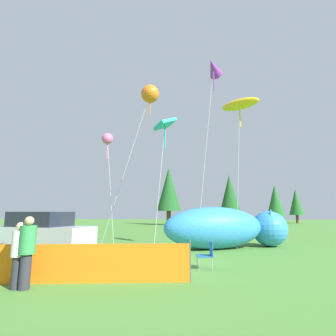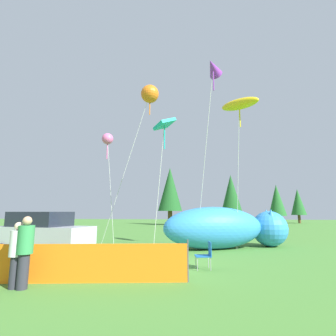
{
  "view_description": "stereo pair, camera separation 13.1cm",
  "coord_description": "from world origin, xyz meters",
  "px_view_note": "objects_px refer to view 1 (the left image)",
  "views": [
    {
      "loc": [
        1.84,
        -10.08,
        1.98
      ],
      "look_at": [
        0.2,
        5.63,
        4.63
      ],
      "focal_mm": 28.0,
      "sensor_mm": 36.0,
      "label": 1
    },
    {
      "loc": [
        1.97,
        -10.07,
        1.98
      ],
      "look_at": [
        0.2,
        5.63,
        4.63
      ],
      "focal_mm": 28.0,
      "sensor_mm": 36.0,
      "label": 2
    }
  ],
  "objects_px": {
    "parked_car": "(43,235)",
    "spectator_in_grey_shirt": "(27,249)",
    "kite_purple_delta": "(213,69)",
    "folding_chair": "(207,253)",
    "kite_orange_flower": "(150,94)",
    "inflatable_cat": "(226,229)",
    "kite_yellow_hero": "(239,105)",
    "kite_teal_diamond": "(165,126)",
    "kite_pink_octopus": "(107,139)",
    "spectator_in_green_shirt": "(18,252)"
  },
  "relations": [
    {
      "from": "parked_car",
      "to": "kite_orange_flower",
      "type": "relative_size",
      "value": 0.48
    },
    {
      "from": "spectator_in_grey_shirt",
      "to": "kite_pink_octopus",
      "type": "relative_size",
      "value": 0.27
    },
    {
      "from": "parked_car",
      "to": "kite_purple_delta",
      "type": "height_order",
      "value": "kite_purple_delta"
    },
    {
      "from": "kite_yellow_hero",
      "to": "kite_teal_diamond",
      "type": "bearing_deg",
      "value": -161.93
    },
    {
      "from": "inflatable_cat",
      "to": "kite_purple_delta",
      "type": "height_order",
      "value": "kite_purple_delta"
    },
    {
      "from": "parked_car",
      "to": "spectator_in_green_shirt",
      "type": "distance_m",
      "value": 4.9
    },
    {
      "from": "kite_orange_flower",
      "to": "parked_car",
      "type": "bearing_deg",
      "value": -142.57
    },
    {
      "from": "kite_orange_flower",
      "to": "kite_pink_octopus",
      "type": "bearing_deg",
      "value": 159.89
    },
    {
      "from": "folding_chair",
      "to": "kite_pink_octopus",
      "type": "relative_size",
      "value": 0.14
    },
    {
      "from": "inflatable_cat",
      "to": "kite_purple_delta",
      "type": "bearing_deg",
      "value": -129.69
    },
    {
      "from": "folding_chair",
      "to": "spectator_in_green_shirt",
      "type": "relative_size",
      "value": 0.55
    },
    {
      "from": "kite_teal_diamond",
      "to": "kite_orange_flower",
      "type": "bearing_deg",
      "value": 121.18
    },
    {
      "from": "kite_teal_diamond",
      "to": "kite_orange_flower",
      "type": "xyz_separation_m",
      "value": [
        -1.11,
        1.84,
        2.62
      ]
    },
    {
      "from": "folding_chair",
      "to": "kite_orange_flower",
      "type": "relative_size",
      "value": 0.1
    },
    {
      "from": "parked_car",
      "to": "kite_teal_diamond",
      "type": "height_order",
      "value": "kite_teal_diamond"
    },
    {
      "from": "kite_teal_diamond",
      "to": "kite_purple_delta",
      "type": "bearing_deg",
      "value": 13.89
    },
    {
      "from": "parked_car",
      "to": "spectator_in_grey_shirt",
      "type": "height_order",
      "value": "parked_car"
    },
    {
      "from": "kite_pink_octopus",
      "to": "inflatable_cat",
      "type": "bearing_deg",
      "value": -3.37
    },
    {
      "from": "spectator_in_green_shirt",
      "to": "kite_yellow_hero",
      "type": "bearing_deg",
      "value": 44.61
    },
    {
      "from": "parked_car",
      "to": "spectator_in_grey_shirt",
      "type": "bearing_deg",
      "value": -52.1
    },
    {
      "from": "parked_car",
      "to": "kite_yellow_hero",
      "type": "relative_size",
      "value": 0.55
    },
    {
      "from": "inflatable_cat",
      "to": "kite_teal_diamond",
      "type": "xyz_separation_m",
      "value": [
        -3.11,
        -2.47,
        5.2
      ]
    },
    {
      "from": "kite_orange_flower",
      "to": "kite_pink_octopus",
      "type": "relative_size",
      "value": 1.37
    },
    {
      "from": "folding_chair",
      "to": "kite_yellow_hero",
      "type": "distance_m",
      "value": 8.58
    },
    {
      "from": "kite_yellow_hero",
      "to": "kite_orange_flower",
      "type": "distance_m",
      "value": 5.21
    },
    {
      "from": "kite_purple_delta",
      "to": "kite_pink_octopus",
      "type": "xyz_separation_m",
      "value": [
        -6.52,
        2.26,
        -3.09
      ]
    },
    {
      "from": "parked_car",
      "to": "spectator_in_grey_shirt",
      "type": "relative_size",
      "value": 2.43
    },
    {
      "from": "kite_yellow_hero",
      "to": "parked_car",
      "type": "bearing_deg",
      "value": -164.13
    },
    {
      "from": "parked_car",
      "to": "kite_pink_octopus",
      "type": "bearing_deg",
      "value": 84.05
    },
    {
      "from": "parked_car",
      "to": "kite_yellow_hero",
      "type": "bearing_deg",
      "value": 26.88
    },
    {
      "from": "folding_chair",
      "to": "kite_teal_diamond",
      "type": "relative_size",
      "value": 0.14
    },
    {
      "from": "folding_chair",
      "to": "spectator_in_green_shirt",
      "type": "xyz_separation_m",
      "value": [
        -5.08,
        -2.92,
        0.39
      ]
    },
    {
      "from": "inflatable_cat",
      "to": "kite_purple_delta",
      "type": "relative_size",
      "value": 0.72
    },
    {
      "from": "spectator_in_grey_shirt",
      "to": "kite_purple_delta",
      "type": "relative_size",
      "value": 0.18
    },
    {
      "from": "parked_car",
      "to": "inflatable_cat",
      "type": "xyz_separation_m",
      "value": [
        8.36,
        3.8,
        0.05
      ]
    },
    {
      "from": "kite_yellow_hero",
      "to": "kite_pink_octopus",
      "type": "bearing_deg",
      "value": 168.59
    },
    {
      "from": "kite_purple_delta",
      "to": "kite_pink_octopus",
      "type": "distance_m",
      "value": 7.56
    },
    {
      "from": "kite_teal_diamond",
      "to": "kite_yellow_hero",
      "type": "height_order",
      "value": "kite_yellow_hero"
    },
    {
      "from": "parked_car",
      "to": "kite_teal_diamond",
      "type": "distance_m",
      "value": 7.55
    },
    {
      "from": "kite_purple_delta",
      "to": "kite_yellow_hero",
      "type": "height_order",
      "value": "kite_purple_delta"
    },
    {
      "from": "spectator_in_grey_shirt",
      "to": "kite_yellow_hero",
      "type": "relative_size",
      "value": 0.23
    },
    {
      "from": "inflatable_cat",
      "to": "kite_yellow_hero",
      "type": "bearing_deg",
      "value": -77.32
    },
    {
      "from": "inflatable_cat",
      "to": "spectator_in_grey_shirt",
      "type": "relative_size",
      "value": 3.95
    },
    {
      "from": "spectator_in_grey_shirt",
      "to": "kite_teal_diamond",
      "type": "height_order",
      "value": "kite_teal_diamond"
    },
    {
      "from": "folding_chair",
      "to": "inflatable_cat",
      "type": "xyz_separation_m",
      "value": [
        1.25,
        5.35,
        0.5
      ]
    },
    {
      "from": "spectator_in_green_shirt",
      "to": "kite_teal_diamond",
      "type": "relative_size",
      "value": 0.26
    },
    {
      "from": "inflatable_cat",
      "to": "kite_orange_flower",
      "type": "height_order",
      "value": "kite_orange_flower"
    },
    {
      "from": "inflatable_cat",
      "to": "kite_teal_diamond",
      "type": "height_order",
      "value": "kite_teal_diamond"
    },
    {
      "from": "parked_car",
      "to": "spectator_in_grey_shirt",
      "type": "distance_m",
      "value": 5.03
    },
    {
      "from": "folding_chair",
      "to": "kite_pink_octopus",
      "type": "xyz_separation_m",
      "value": [
        -5.82,
        5.76,
        5.93
      ]
    }
  ]
}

